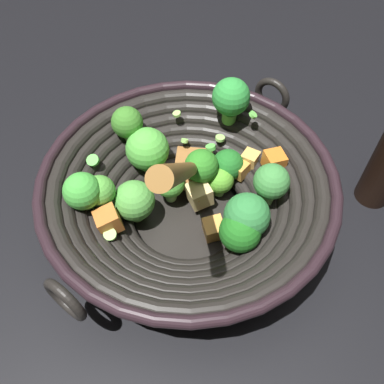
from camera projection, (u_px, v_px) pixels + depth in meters
The scene contains 2 objects.
ground_plane at pixel (188, 219), 0.56m from camera, with size 4.00×4.00×0.00m, color black.
wok at pixel (188, 191), 0.51m from camera, with size 0.36×0.39×0.28m.
Camera 1 is at (0.22, -0.22, 0.46)m, focal length 38.74 mm.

